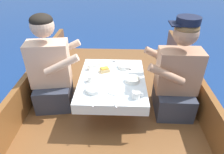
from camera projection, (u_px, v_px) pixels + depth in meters
ground_plane at (112, 127)px, 2.35m from camera, size 60.00×60.00×0.00m
boat_deck at (112, 118)px, 2.27m from camera, size 1.88×3.11×0.30m
gunwale_port at (27, 93)px, 2.12m from camera, size 0.06×3.11×0.35m
gunwale_starboard at (200, 97)px, 2.06m from camera, size 0.06×3.11×0.35m
cockpit_table at (112, 82)px, 2.03m from camera, size 0.66×0.84×0.36m
person_port at (51, 71)px, 2.06m from camera, size 0.56×0.50×0.99m
person_starboard at (176, 77)px, 1.95m from camera, size 0.53×0.44×1.00m
plate_sandwich at (105, 72)px, 2.11m from camera, size 0.20×0.20×0.01m
plate_bread at (116, 89)px, 1.85m from camera, size 0.18×0.18×0.01m
sandwich at (105, 70)px, 2.10m from camera, size 0.12×0.10×0.05m
bowl_port_near at (94, 89)px, 1.82m from camera, size 0.15×0.15×0.04m
bowl_starboard_near at (133, 80)px, 1.96m from camera, size 0.14×0.14×0.04m
bowl_center_far at (125, 66)px, 2.19m from camera, size 0.14×0.14×0.04m
bowl_port_far at (98, 63)px, 2.25m from camera, size 0.12×0.12×0.04m
coffee_cup_port at (136, 95)px, 1.73m from camera, size 0.10×0.07×0.06m
coffee_cup_starboard at (90, 67)px, 2.16m from camera, size 0.09×0.07×0.06m
coffee_cup_center at (91, 78)px, 1.96m from camera, size 0.09×0.06×0.06m
utensil_spoon_center at (82, 83)px, 1.94m from camera, size 0.07×0.17×0.01m
utensil_spoon_starboard at (98, 99)px, 1.73m from camera, size 0.07×0.17×0.01m
utensil_spoon_port at (136, 66)px, 2.23m from camera, size 0.06×0.17×0.01m
utensil_knife_port at (113, 102)px, 1.70m from camera, size 0.07×0.16×0.00m
utensil_fork_starboard at (128, 72)px, 2.12m from camera, size 0.09×0.16×0.00m
utensil_fork_port at (109, 62)px, 2.32m from camera, size 0.17×0.03×0.00m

